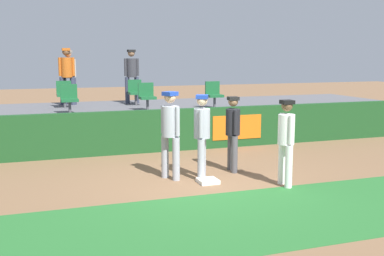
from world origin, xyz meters
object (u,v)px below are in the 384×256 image
object	(u,v)px
seat_front_right	(214,93)
player_fielder_home	(286,137)
seat_front_center	(147,95)
spectator_capped	(67,72)
spectator_hooded	(132,72)
player_umpire	(233,128)
seat_front_left	(69,97)
player_runner_visitor	(170,129)
spectator_casual	(69,73)
seat_back_left	(64,93)
seat_back_center	(135,91)
player_coach_visitor	(202,131)
first_base	(208,181)

from	to	relation	value
seat_front_right	player_fielder_home	bearing A→B (deg)	-96.81
seat_front_center	spectator_capped	distance (m)	3.34
player_fielder_home	spectator_hooded	bearing A→B (deg)	-165.91
player_umpire	seat_front_left	bearing A→B (deg)	-134.91
seat_front_right	seat_front_center	world-z (taller)	same
seat_front_left	spectator_hooded	xyz separation A→B (m)	(2.30, 2.37, 0.59)
player_runner_visitor	spectator_casual	distance (m)	7.18
seat_back_left	spectator_casual	bearing A→B (deg)	75.12
seat_back_center	seat_front_left	bearing A→B (deg)	-141.90
spectator_capped	seat_front_right	bearing A→B (deg)	148.78
player_coach_visitor	seat_front_center	xyz separation A→B (m)	(-0.08, 4.52, 0.39)
player_coach_visitor	spectator_hooded	bearing A→B (deg)	-154.17
seat_front_left	spectator_hooded	bearing A→B (deg)	45.90
player_fielder_home	seat_front_left	size ratio (longest dim) A/B	2.07
player_coach_visitor	spectator_casual	distance (m)	7.54
seat_front_left	spectator_casual	distance (m)	2.72
player_fielder_home	player_coach_visitor	world-z (taller)	player_coach_visitor
first_base	spectator_hooded	xyz separation A→B (m)	(-0.04, 7.24, 1.98)
first_base	player_fielder_home	bearing A→B (deg)	-26.50
seat_front_right	spectator_capped	distance (m)	4.98
seat_back_left	seat_front_center	xyz separation A→B (m)	(2.26, -1.80, -0.00)
first_base	player_runner_visitor	world-z (taller)	player_runner_visitor
seat_front_right	spectator_capped	xyz separation A→B (m)	(-4.25, 2.53, 0.62)
seat_back_center	spectator_hooded	size ratio (longest dim) A/B	0.46
seat_back_left	seat_front_left	bearing A→B (deg)	-89.62
seat_back_center	seat_front_left	distance (m)	2.92
player_coach_visitor	seat_front_left	bearing A→B (deg)	-127.18
player_coach_visitor	seat_back_left	bearing A→B (deg)	-134.11
seat_back_left	seat_front_right	bearing A→B (deg)	-22.21
seat_front_left	player_coach_visitor	bearing A→B (deg)	-62.74
player_coach_visitor	spectator_casual	world-z (taller)	spectator_casual
player_runner_visitor	seat_front_left	bearing A→B (deg)	173.38
spectator_hooded	spectator_casual	world-z (taller)	spectator_hooded
spectator_hooded	spectator_capped	bearing A→B (deg)	-6.20
seat_front_right	player_runner_visitor	bearing A→B (deg)	-122.00
first_base	player_fielder_home	world-z (taller)	player_fielder_home
first_base	seat_front_left	size ratio (longest dim) A/B	0.48
player_runner_visitor	spectator_casual	xyz separation A→B (m)	(-1.49, 6.96, 0.93)
first_base	spectator_casual	distance (m)	8.06
seat_back_center	seat_front_center	size ratio (longest dim) A/B	1.00
player_runner_visitor	spectator_casual	world-z (taller)	spectator_casual
first_base	seat_front_center	bearing A→B (deg)	91.03
spectator_casual	player_umpire	bearing A→B (deg)	134.41
seat_back_center	seat_back_left	bearing A→B (deg)	180.00
player_coach_visitor	seat_front_left	world-z (taller)	seat_front_left
player_fielder_home	seat_back_center	world-z (taller)	seat_back_center
seat_back_left	seat_back_center	world-z (taller)	same
seat_front_center	spectator_hooded	world-z (taller)	spectator_hooded
first_base	seat_front_right	bearing A→B (deg)	67.08
seat_front_left	spectator_casual	bearing A→B (deg)	85.38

